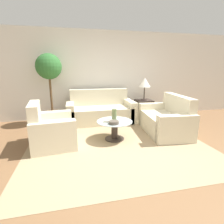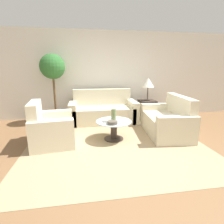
{
  "view_description": "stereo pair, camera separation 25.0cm",
  "coord_description": "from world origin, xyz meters",
  "px_view_note": "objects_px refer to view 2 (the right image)",
  "views": [
    {
      "loc": [
        -0.96,
        -2.68,
        1.5
      ],
      "look_at": [
        -0.12,
        1.04,
        0.55
      ],
      "focal_mm": 28.0,
      "sensor_mm": 36.0,
      "label": 1
    },
    {
      "loc": [
        -0.71,
        -2.72,
        1.5
      ],
      "look_at": [
        -0.12,
        1.04,
        0.55
      ],
      "focal_mm": 28.0,
      "sensor_mm": 36.0,
      "label": 2
    }
  ],
  "objects_px": {
    "armchair": "(50,130)",
    "vase": "(114,115)",
    "loveseat": "(168,122)",
    "bowl": "(112,123)",
    "sofa_main": "(103,111)",
    "potted_plant": "(53,74)",
    "table_lamp": "(148,83)",
    "book_stack": "(107,121)",
    "coffee_table": "(114,127)"
  },
  "relations": [
    {
      "from": "potted_plant",
      "to": "vase",
      "type": "bearing_deg",
      "value": -46.05
    },
    {
      "from": "loveseat",
      "to": "bowl",
      "type": "height_order",
      "value": "loveseat"
    },
    {
      "from": "coffee_table",
      "to": "table_lamp",
      "type": "xyz_separation_m",
      "value": [
        1.25,
        1.4,
        0.82
      ]
    },
    {
      "from": "table_lamp",
      "to": "book_stack",
      "type": "distance_m",
      "value": 2.1
    },
    {
      "from": "vase",
      "to": "bowl",
      "type": "xyz_separation_m",
      "value": [
        -0.06,
        -0.24,
        -0.1
      ]
    },
    {
      "from": "vase",
      "to": "book_stack",
      "type": "xyz_separation_m",
      "value": [
        -0.14,
        -0.07,
        -0.11
      ]
    },
    {
      "from": "coffee_table",
      "to": "armchair",
      "type": "bearing_deg",
      "value": -179.8
    },
    {
      "from": "book_stack",
      "to": "sofa_main",
      "type": "bearing_deg",
      "value": 110.06
    },
    {
      "from": "armchair",
      "to": "vase",
      "type": "bearing_deg",
      "value": -95.06
    },
    {
      "from": "potted_plant",
      "to": "book_stack",
      "type": "distance_m",
      "value": 2.21
    },
    {
      "from": "sofa_main",
      "to": "coffee_table",
      "type": "relative_size",
      "value": 2.49
    },
    {
      "from": "bowl",
      "to": "loveseat",
      "type": "bearing_deg",
      "value": 14.04
    },
    {
      "from": "loveseat",
      "to": "coffee_table",
      "type": "xyz_separation_m",
      "value": [
        -1.32,
        -0.14,
        -0.02
      ]
    },
    {
      "from": "table_lamp",
      "to": "potted_plant",
      "type": "bearing_deg",
      "value": 177.47
    },
    {
      "from": "table_lamp",
      "to": "potted_plant",
      "type": "xyz_separation_m",
      "value": [
        -2.67,
        0.12,
        0.26
      ]
    },
    {
      "from": "sofa_main",
      "to": "coffee_table",
      "type": "bearing_deg",
      "value": -86.62
    },
    {
      "from": "book_stack",
      "to": "bowl",
      "type": "bearing_deg",
      "value": -42.51
    },
    {
      "from": "table_lamp",
      "to": "vase",
      "type": "distance_m",
      "value": 1.92
    },
    {
      "from": "bowl",
      "to": "sofa_main",
      "type": "bearing_deg",
      "value": 90.69
    },
    {
      "from": "bowl",
      "to": "book_stack",
      "type": "xyz_separation_m",
      "value": [
        -0.08,
        0.17,
        -0.01
      ]
    },
    {
      "from": "armchair",
      "to": "coffee_table",
      "type": "relative_size",
      "value": 1.4
    },
    {
      "from": "sofa_main",
      "to": "potted_plant",
      "type": "bearing_deg",
      "value": 174.46
    },
    {
      "from": "bowl",
      "to": "book_stack",
      "type": "relative_size",
      "value": 0.93
    },
    {
      "from": "loveseat",
      "to": "bowl",
      "type": "xyz_separation_m",
      "value": [
        -1.38,
        -0.35,
        0.15
      ]
    },
    {
      "from": "coffee_table",
      "to": "potted_plant",
      "type": "height_order",
      "value": "potted_plant"
    },
    {
      "from": "coffee_table",
      "to": "sofa_main",
      "type": "bearing_deg",
      "value": 93.38
    },
    {
      "from": "sofa_main",
      "to": "potted_plant",
      "type": "xyz_separation_m",
      "value": [
        -1.34,
        0.13,
        1.06
      ]
    },
    {
      "from": "sofa_main",
      "to": "armchair",
      "type": "xyz_separation_m",
      "value": [
        -1.24,
        -1.39,
        -0.0
      ]
    },
    {
      "from": "armchair",
      "to": "loveseat",
      "type": "xyz_separation_m",
      "value": [
        2.64,
        0.15,
        0.0
      ]
    },
    {
      "from": "loveseat",
      "to": "potted_plant",
      "type": "bearing_deg",
      "value": -111.59
    },
    {
      "from": "table_lamp",
      "to": "coffee_table",
      "type": "bearing_deg",
      "value": -131.78
    },
    {
      "from": "sofa_main",
      "to": "loveseat",
      "type": "distance_m",
      "value": 1.87
    },
    {
      "from": "bowl",
      "to": "book_stack",
      "type": "bearing_deg",
      "value": 115.02
    },
    {
      "from": "loveseat",
      "to": "book_stack",
      "type": "bearing_deg",
      "value": -78.15
    },
    {
      "from": "vase",
      "to": "armchair",
      "type": "bearing_deg",
      "value": -178.25
    },
    {
      "from": "coffee_table",
      "to": "bowl",
      "type": "xyz_separation_m",
      "value": [
        -0.06,
        -0.2,
        0.18
      ]
    },
    {
      "from": "loveseat",
      "to": "vase",
      "type": "height_order",
      "value": "loveseat"
    },
    {
      "from": "potted_plant",
      "to": "bowl",
      "type": "relative_size",
      "value": 9.17
    },
    {
      "from": "armchair",
      "to": "table_lamp",
      "type": "height_order",
      "value": "table_lamp"
    },
    {
      "from": "book_stack",
      "to": "coffee_table",
      "type": "bearing_deg",
      "value": 35.79
    },
    {
      "from": "table_lamp",
      "to": "book_stack",
      "type": "height_order",
      "value": "table_lamp"
    },
    {
      "from": "potted_plant",
      "to": "book_stack",
      "type": "relative_size",
      "value": 8.52
    },
    {
      "from": "loveseat",
      "to": "sofa_main",
      "type": "bearing_deg",
      "value": -126.55
    },
    {
      "from": "coffee_table",
      "to": "potted_plant",
      "type": "xyz_separation_m",
      "value": [
        -1.42,
        1.51,
        1.08
      ]
    },
    {
      "from": "potted_plant",
      "to": "vase",
      "type": "height_order",
      "value": "potted_plant"
    },
    {
      "from": "armchair",
      "to": "table_lamp",
      "type": "distance_m",
      "value": 3.03
    },
    {
      "from": "loveseat",
      "to": "book_stack",
      "type": "xyz_separation_m",
      "value": [
        -1.46,
        -0.18,
        0.14
      ]
    },
    {
      "from": "coffee_table",
      "to": "book_stack",
      "type": "relative_size",
      "value": 3.43
    },
    {
      "from": "armchair",
      "to": "bowl",
      "type": "xyz_separation_m",
      "value": [
        1.26,
        -0.2,
        0.15
      ]
    },
    {
      "from": "armchair",
      "to": "bowl",
      "type": "height_order",
      "value": "armchair"
    }
  ]
}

